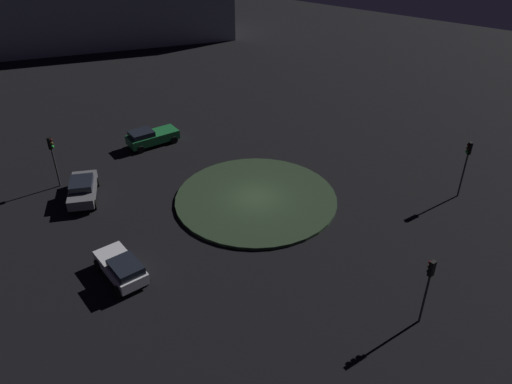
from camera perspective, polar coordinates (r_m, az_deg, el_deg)
ground_plane at (r=36.77m, az=0.00°, el=-0.88°), size 117.86×117.86×0.00m
roundabout_island at (r=36.71m, az=0.00°, el=-0.73°), size 11.70×11.70×0.22m
car_green at (r=44.85m, az=-11.76°, el=6.11°), size 3.20×4.69×1.51m
car_grey at (r=38.61m, az=-18.95°, el=0.34°), size 4.36×4.32×1.55m
car_white at (r=30.67m, az=-14.87°, el=-8.21°), size 4.25×2.93×1.49m
traffic_light_northeast at (r=38.56m, az=22.62°, el=3.49°), size 0.39×0.37×4.40m
traffic_light_east at (r=27.14m, az=18.87°, el=-9.31°), size 0.39×0.36×4.12m
traffic_light_southwest at (r=39.80m, az=-21.94°, el=4.19°), size 0.40×0.37×4.07m
store_building at (r=75.57m, az=-17.18°, el=19.35°), size 29.80×33.98×9.33m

